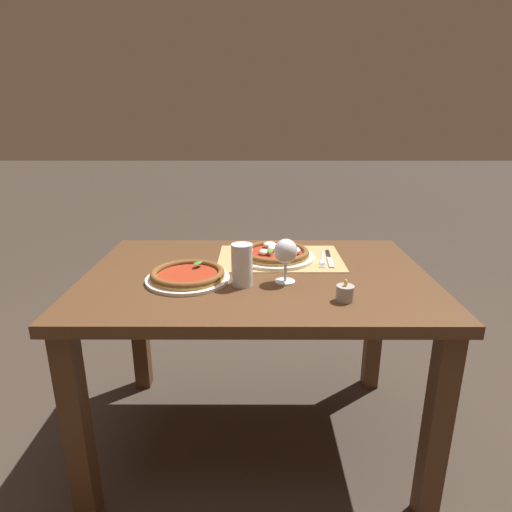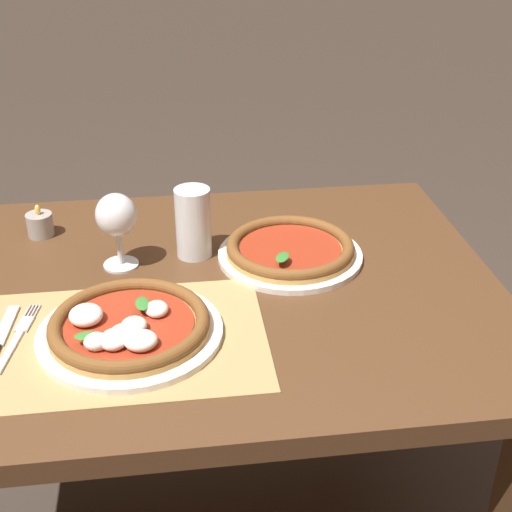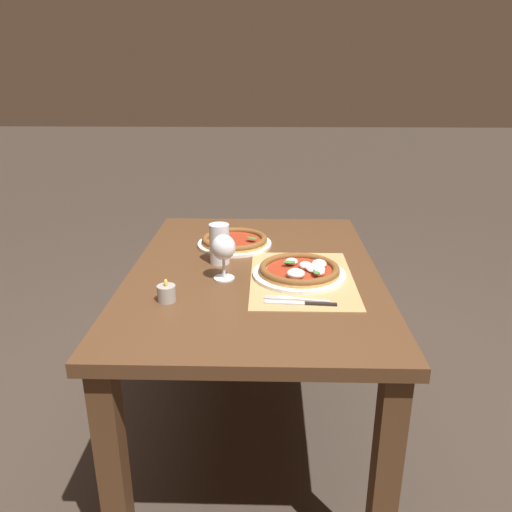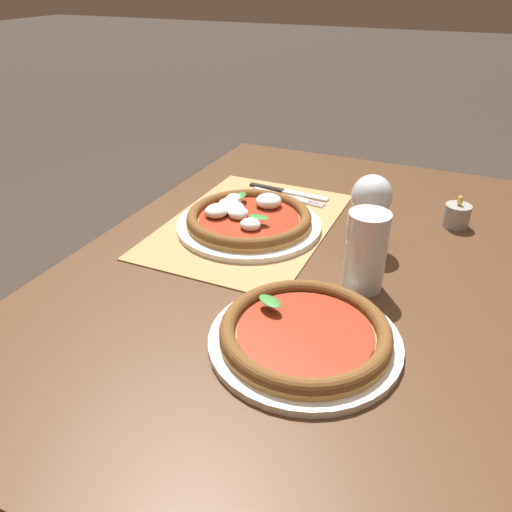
{
  "view_description": "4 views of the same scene",
  "coord_description": "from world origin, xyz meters",
  "px_view_note": "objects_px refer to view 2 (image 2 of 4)",
  "views": [
    {
      "loc": [
        0.0,
        1.48,
        1.29
      ],
      "look_at": [
        0.0,
        -0.03,
        0.79
      ],
      "focal_mm": 30.0,
      "sensor_mm": 36.0,
      "label": 1
    },
    {
      "loc": [
        0.01,
        -1.17,
        1.44
      ],
      "look_at": [
        0.16,
        -0.0,
        0.8
      ],
      "focal_mm": 50.0,
      "sensor_mm": 36.0,
      "label": 2
    },
    {
      "loc": [
        -1.63,
        -0.05,
        1.39
      ],
      "look_at": [
        0.04,
        -0.01,
        0.77
      ],
      "focal_mm": 35.0,
      "sensor_mm": 36.0,
      "label": 3
    },
    {
      "loc": [
        0.81,
        0.26,
        1.24
      ],
      "look_at": [
        0.09,
        -0.07,
        0.78
      ],
      "focal_mm": 35.0,
      "sensor_mm": 36.0,
      "label": 4
    }
  ],
  "objects_px": {
    "pizza_near": "(128,327)",
    "pizza_far": "(290,250)",
    "fork": "(18,336)",
    "votive_candle": "(40,225)",
    "pint_glass": "(193,224)",
    "wine_glass": "(116,218)"
  },
  "relations": [
    {
      "from": "pint_glass",
      "to": "fork",
      "type": "bearing_deg",
      "value": -140.23
    },
    {
      "from": "fork",
      "to": "votive_candle",
      "type": "xyz_separation_m",
      "value": [
        -0.01,
        0.39,
        0.02
      ]
    },
    {
      "from": "pizza_near",
      "to": "pint_glass",
      "type": "xyz_separation_m",
      "value": [
        0.13,
        0.28,
        0.05
      ]
    },
    {
      "from": "wine_glass",
      "to": "votive_candle",
      "type": "height_order",
      "value": "wine_glass"
    },
    {
      "from": "pizza_far",
      "to": "votive_candle",
      "type": "relative_size",
      "value": 4.08
    },
    {
      "from": "pizza_near",
      "to": "wine_glass",
      "type": "distance_m",
      "value": 0.27
    },
    {
      "from": "votive_candle",
      "to": "pint_glass",
      "type": "bearing_deg",
      "value": -21.97
    },
    {
      "from": "pizza_far",
      "to": "wine_glass",
      "type": "bearing_deg",
      "value": 177.72
    },
    {
      "from": "wine_glass",
      "to": "pizza_near",
      "type": "bearing_deg",
      "value": -85.03
    },
    {
      "from": "pizza_far",
      "to": "votive_candle",
      "type": "distance_m",
      "value": 0.54
    },
    {
      "from": "pizza_near",
      "to": "fork",
      "type": "bearing_deg",
      "value": 173.03
    },
    {
      "from": "wine_glass",
      "to": "fork",
      "type": "height_order",
      "value": "wine_glass"
    },
    {
      "from": "wine_glass",
      "to": "votive_candle",
      "type": "distance_m",
      "value": 0.25
    },
    {
      "from": "pint_glass",
      "to": "wine_glass",
      "type": "bearing_deg",
      "value": -169.43
    },
    {
      "from": "wine_glass",
      "to": "pint_glass",
      "type": "relative_size",
      "value": 1.07
    },
    {
      "from": "pizza_near",
      "to": "fork",
      "type": "xyz_separation_m",
      "value": [
        -0.19,
        0.02,
        -0.02
      ]
    },
    {
      "from": "pizza_near",
      "to": "fork",
      "type": "height_order",
      "value": "pizza_near"
    },
    {
      "from": "pizza_near",
      "to": "wine_glass",
      "type": "height_order",
      "value": "wine_glass"
    },
    {
      "from": "pizza_near",
      "to": "fork",
      "type": "distance_m",
      "value": 0.19
    },
    {
      "from": "pizza_near",
      "to": "pizza_far",
      "type": "bearing_deg",
      "value": 37.26
    },
    {
      "from": "fork",
      "to": "votive_candle",
      "type": "distance_m",
      "value": 0.39
    },
    {
      "from": "pizza_near",
      "to": "votive_candle",
      "type": "bearing_deg",
      "value": 115.54
    }
  ]
}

